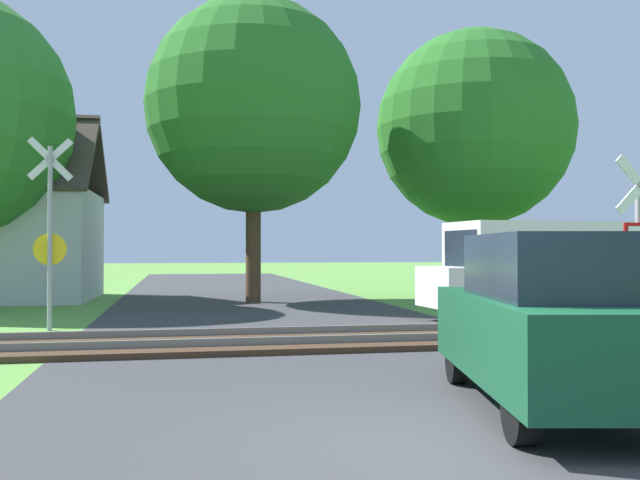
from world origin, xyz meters
TOP-DOWN VIEW (x-y plane):
  - ground_plane at (0.00, 0.00)m, footprint 160.00×160.00m
  - road_asphalt at (0.00, 2.00)m, footprint 7.96×80.00m
  - rail_track at (0.00, 6.54)m, footprint 60.00×2.60m
  - stop_sign_near at (4.52, 3.74)m, footprint 0.88×0.16m
  - crossing_sign_far at (-4.63, 9.50)m, footprint 0.87×0.17m
  - tree_center at (0.15, 16.30)m, footprint 6.61×6.61m
  - tree_right at (7.79, 17.15)m, footprint 6.67×6.67m
  - mail_truck at (5.94, 9.42)m, footprint 5.01×2.17m
  - parked_car at (1.62, 1.10)m, footprint 2.39×4.24m

SIDE VIEW (x-z plane):
  - ground_plane at x=0.00m, z-range 0.00..0.00m
  - road_asphalt at x=0.00m, z-range 0.00..0.01m
  - rail_track at x=0.00m, z-range -0.05..0.17m
  - parked_car at x=1.62m, z-range 0.00..1.78m
  - mail_truck at x=5.94m, z-range 0.12..2.36m
  - stop_sign_near at x=4.52m, z-range 0.18..3.17m
  - crossing_sign_far at x=-4.63m, z-range 0.14..4.02m
  - tree_right at x=7.79m, z-range 1.20..10.28m
  - tree_center at x=0.15m, z-range 1.36..10.71m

